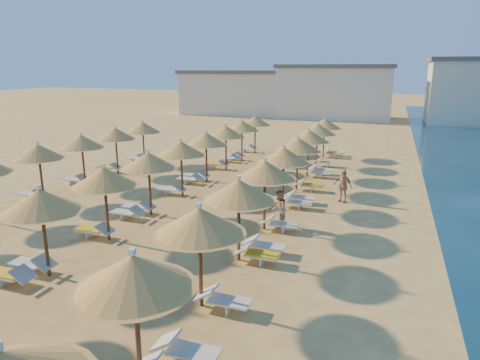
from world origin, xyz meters
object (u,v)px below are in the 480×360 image
at_px(beachgoer_c, 343,186).
at_px(beachgoer_b, 279,209).
at_px(parasol_row_west, 148,161).
at_px(parasol_row_east, 265,171).

bearing_deg(beachgoer_c, beachgoer_b, -91.43).
bearing_deg(parasol_row_west, parasol_row_east, 0.00).
bearing_deg(parasol_row_east, beachgoer_b, 41.89).
bearing_deg(parasol_row_west, beachgoer_c, 31.55).
relative_size(parasol_row_east, beachgoer_c, 20.44).
xyz_separation_m(parasol_row_east, parasol_row_west, (-5.65, 0.00, 0.00)).
xyz_separation_m(parasol_row_east, beachgoer_b, (0.53, 0.47, -1.78)).
relative_size(parasol_row_east, beachgoer_b, 21.44).
bearing_deg(beachgoer_b, parasol_row_east, -49.51).
distance_m(parasol_row_west, beachgoer_c, 10.02).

